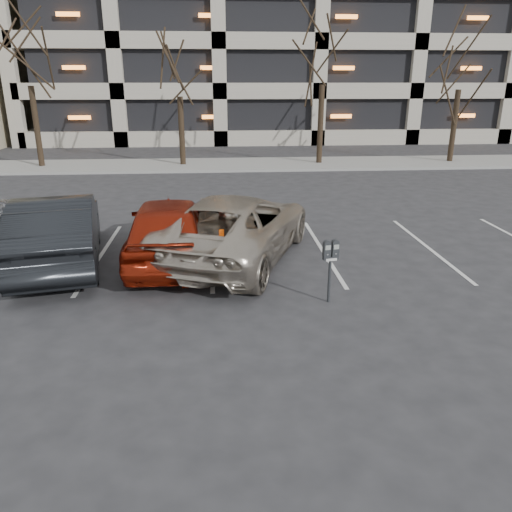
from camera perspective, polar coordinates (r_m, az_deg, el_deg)
ground at (r=10.62m, az=2.62°, el=-3.46°), size 140.00×140.00×0.00m
sidewalk at (r=26.06m, az=-1.61°, el=10.42°), size 80.00×4.00×0.12m
stall_lines at (r=12.69m, az=-4.90°, el=0.41°), size 16.90×5.20×0.00m
parking_garage at (r=45.80m, az=13.84°, el=25.33°), size 52.00×20.00×19.00m
tree_a at (r=27.25m, az=-25.08°, el=22.24°), size 3.81×3.81×8.67m
tree_b at (r=25.81m, az=-8.93°, el=22.13°), size 3.32×3.32×7.55m
tree_c at (r=26.33m, az=7.81°, el=24.06°), size 3.86×3.86×8.77m
tree_d at (r=28.52m, az=22.75°, el=21.70°), size 3.62×3.62×8.24m
parking_meter at (r=9.63m, az=8.52°, el=0.01°), size 0.34×0.18×1.25m
suv_silver at (r=12.08m, az=-2.34°, el=3.36°), size 4.50×6.21×1.58m
car_red at (r=12.06m, az=-9.88°, el=3.11°), size 1.93×4.69×1.59m
car_dark at (r=12.52m, az=-21.74°, el=2.75°), size 2.75×5.29×1.66m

